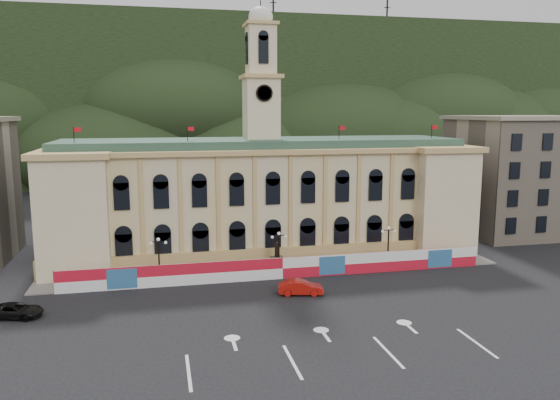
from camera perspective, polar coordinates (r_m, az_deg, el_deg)
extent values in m
plane|color=black|center=(50.61, 4.15, -13.18)|extent=(260.00, 260.00, 0.00)
cube|color=black|center=(175.30, -8.23, 10.07)|extent=(230.00, 70.00, 44.00)
cube|color=#595651|center=(162.56, 5.00, 13.02)|extent=(22.00, 8.00, 14.00)
cube|color=#595651|center=(156.71, -25.71, 10.83)|extent=(16.00, 7.00, 10.00)
cylinder|color=black|center=(166.11, -0.71, 19.93)|extent=(0.50, 0.50, 20.00)
cylinder|color=black|center=(176.55, 11.14, 19.13)|extent=(0.50, 0.50, 20.00)
cube|color=beige|center=(75.03, -1.93, -0.17)|extent=(55.00, 15.00, 14.00)
cube|color=tan|center=(68.79, -0.70, -5.99)|extent=(56.00, 0.80, 2.40)
cube|color=tan|center=(74.19, -1.96, 5.40)|extent=(56.20, 16.20, 0.60)
cube|color=#305140|center=(74.14, -1.96, 5.94)|extent=(53.00, 13.00, 1.20)
cube|color=beige|center=(73.47, -20.10, -0.94)|extent=(8.00, 17.00, 14.00)
cube|color=beige|center=(81.72, 14.62, 0.31)|extent=(8.00, 17.00, 14.00)
cube|color=beige|center=(74.02, -1.98, 9.50)|extent=(4.40, 4.40, 8.00)
cube|color=tan|center=(74.15, -2.00, 12.74)|extent=(5.20, 5.20, 0.50)
cube|color=beige|center=(74.42, -2.02, 15.28)|extent=(3.60, 3.60, 6.50)
cube|color=tan|center=(74.85, -2.03, 17.87)|extent=(4.20, 4.20, 0.40)
cylinder|color=black|center=(71.79, -1.65, 11.10)|extent=(2.20, 0.20, 2.20)
ellipsoid|color=silver|center=(74.99, -2.04, 18.55)|extent=(3.20, 3.20, 2.72)
cube|color=tan|center=(95.14, 24.08, 2.25)|extent=(20.00, 16.00, 18.00)
cube|color=gray|center=(94.58, 24.46, 7.85)|extent=(21.00, 17.00, 0.60)
cube|color=red|center=(63.89, 0.27, -7.14)|extent=(50.00, 0.25, 2.50)
cube|color=#2B6092|center=(62.44, -16.18, -7.92)|extent=(3.20, 0.05, 2.20)
cube|color=#2B6092|center=(65.31, 5.48, -6.82)|extent=(3.20, 0.05, 2.20)
cube|color=#2B6092|center=(70.79, 16.38, -5.89)|extent=(3.20, 0.05, 2.20)
cube|color=slate|center=(66.80, -0.26, -7.46)|extent=(56.00, 5.50, 0.16)
cube|color=#595651|center=(66.80, -0.30, -6.72)|extent=(1.40, 1.40, 1.80)
cylinder|color=black|center=(66.35, -0.31, -5.31)|extent=(0.60, 0.60, 1.60)
sphere|color=black|center=(66.13, -0.31, -4.56)|extent=(0.44, 0.44, 0.44)
cylinder|color=black|center=(64.66, -12.45, -8.19)|extent=(0.44, 0.44, 0.30)
cylinder|color=black|center=(64.03, -12.52, -6.27)|extent=(0.18, 0.18, 4.80)
cube|color=black|center=(63.46, -12.60, -4.26)|extent=(1.60, 0.08, 0.08)
sphere|color=silver|center=(63.50, -13.31, -4.42)|extent=(0.36, 0.36, 0.36)
sphere|color=silver|center=(63.49, -11.87, -4.37)|extent=(0.36, 0.36, 0.36)
sphere|color=silver|center=(63.40, -12.60, -4.04)|extent=(0.40, 0.40, 0.40)
cylinder|color=black|center=(66.08, -0.12, -7.58)|extent=(0.44, 0.44, 0.30)
cylinder|color=black|center=(65.46, -0.12, -5.69)|extent=(0.18, 0.18, 4.80)
cube|color=black|center=(64.90, -0.12, -3.73)|extent=(1.60, 0.08, 0.08)
sphere|color=silver|center=(64.77, -0.81, -3.90)|extent=(0.36, 0.36, 0.36)
sphere|color=silver|center=(65.11, 0.57, -3.83)|extent=(0.36, 0.36, 0.36)
sphere|color=silver|center=(64.85, -0.12, -3.52)|extent=(0.40, 0.40, 0.40)
cylinder|color=black|center=(70.31, 11.17, -6.72)|extent=(0.44, 0.44, 0.30)
cylinder|color=black|center=(69.73, 11.23, -4.94)|extent=(0.18, 0.18, 4.80)
cube|color=black|center=(69.21, 11.29, -3.09)|extent=(1.60, 0.08, 0.08)
sphere|color=silver|center=(68.93, 10.68, -3.25)|extent=(0.36, 0.36, 0.36)
sphere|color=silver|center=(69.57, 11.89, -3.18)|extent=(0.36, 0.36, 0.36)
sphere|color=silver|center=(69.16, 11.30, -2.89)|extent=(0.40, 0.40, 0.40)
imported|color=#AD130C|center=(58.74, 2.19, -9.12)|extent=(3.58, 5.44, 1.57)
imported|color=black|center=(58.18, -25.92, -10.35)|extent=(4.65, 6.10, 1.40)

